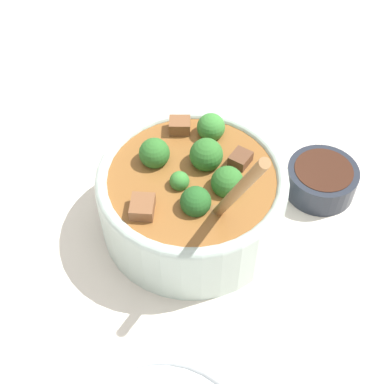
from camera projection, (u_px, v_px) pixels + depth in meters
name	position (u px, v px, depth m)	size (l,w,h in m)	color
ground_plane	(192.00, 222.00, 0.74)	(4.00, 4.00, 0.00)	silver
stew_bowl	(192.00, 195.00, 0.69)	(0.24, 0.25, 0.24)	#B2C6BC
condiment_bowl	(321.00, 179.00, 0.75)	(0.10, 0.10, 0.04)	#232833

